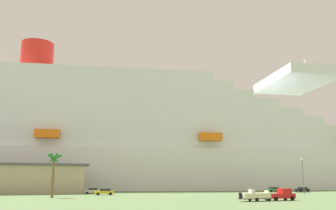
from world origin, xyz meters
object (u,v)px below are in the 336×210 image
Objects in this scene: parked_car_white_van at (92,191)px; parked_car_black_coupe at (302,190)px; street_lamp at (303,171)px; parked_car_green_wagon at (273,189)px; palm_tree at (54,163)px; pickup_truck at (281,195)px; parked_car_yellow_taxi at (104,192)px; small_boat_on_trailer at (258,196)px; cruise_ship at (126,143)px.

parked_car_white_van and parked_car_black_coupe have the same top height.
street_lamp is 2.23× the size of parked_car_white_van.
parked_car_white_van is at bearing 159.09° from street_lamp.
palm_tree is at bearing -161.97° from parked_car_green_wagon.
palm_tree reaches higher than street_lamp.
palm_tree is (-41.51, 23.12, 6.37)m from pickup_truck.
street_lamp is at bearing 48.56° from pickup_truck.
street_lamp is at bearing 1.64° from palm_tree.
parked_car_white_van is 63.72m from parked_car_black_coupe.
parked_car_yellow_taxi is at bearing 129.64° from pickup_truck.
pickup_truck reaches higher than parked_car_white_van.
parked_car_white_van is (-31.27, 45.30, -0.21)m from pickup_truck.
small_boat_on_trailer is at bearing -136.69° from street_lamp.
parked_car_green_wagon is at bearing -0.69° from parked_car_white_van.
street_lamp is 19.57m from parked_car_black_coupe.
palm_tree is 2.25× the size of parked_car_white_van.
street_lamp reaches higher than parked_car_yellow_taxi.
street_lamp is 20.53m from parked_car_green_wagon.
parked_car_green_wagon is at bearing 10.13° from parked_car_yellow_taxi.
parked_car_green_wagon is (40.95, -38.21, -16.82)m from cruise_ship.
palm_tree is (-36.33, 23.82, 6.45)m from small_boat_on_trailer.
palm_tree reaches higher than parked_car_yellow_taxi.
cruise_ship is 59.82× the size of parked_car_black_coupe.
parked_car_white_van is (-26.10, 46.00, -0.13)m from small_boat_on_trailer.
street_lamp is (63.52, 1.81, -1.36)m from palm_tree.
parked_car_green_wagon is at bearing -43.02° from cruise_ship.
cruise_ship is 60.12× the size of parked_car_yellow_taxi.
pickup_truck is at bearing -78.80° from cruise_ship.
small_boat_on_trailer reaches higher than parked_car_black_coupe.
street_lamp reaches higher than parked_car_white_van.
palm_tree is 2.01× the size of parked_car_black_coupe.
parked_car_black_coupe is at bearing -26.60° from parked_car_green_wagon.
pickup_truck is at bearing 7.71° from small_boat_on_trailer.
parked_car_black_coupe is 8.64m from parked_car_green_wagon.
small_boat_on_trailer is at bearing -123.26° from parked_car_green_wagon.
parked_car_white_van is at bearing 124.62° from pickup_truck.
parked_car_yellow_taxi and parked_car_black_coupe have the same top height.
cruise_ship reaches higher than small_boat_on_trailer.
parked_car_green_wagon is (55.83, -0.67, 0.00)m from parked_car_white_van.
pickup_truck is at bearing -50.36° from parked_car_yellow_taxi.
pickup_truck is 52.00m from parked_car_black_coupe.
palm_tree reaches higher than small_boat_on_trailer.
cruise_ship reaches higher than parked_car_yellow_taxi.
street_lamp is 57.29m from parked_car_white_van.
parked_car_green_wagon is at bearing 153.40° from parked_car_black_coupe.
parked_car_black_coupe is (10.26, 15.83, -5.22)m from street_lamp.
parked_car_green_wagon is (66.06, 21.51, -6.58)m from palm_tree.
palm_tree is at bearing -112.81° from cruise_ship.
street_lamp is at bearing -122.96° from parked_car_black_coupe.
parked_car_yellow_taxi is (-29.05, 35.05, -0.21)m from pickup_truck.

